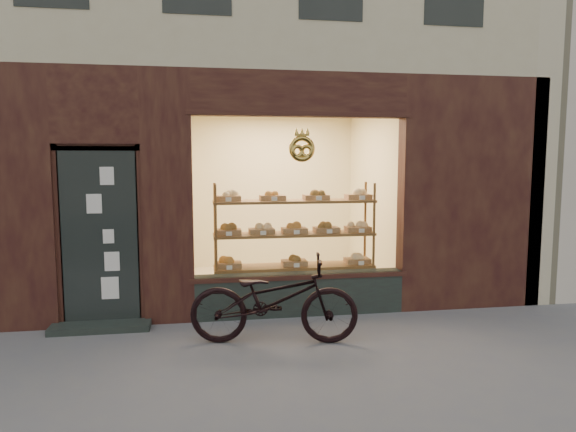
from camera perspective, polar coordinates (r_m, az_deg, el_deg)
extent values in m
plane|color=#575860|center=(4.81, 0.73, -18.53)|extent=(90.00, 90.00, 0.00)
cube|color=#23312B|center=(6.76, 1.33, -8.63)|extent=(2.70, 0.25, 0.55)
cube|color=black|center=(6.54, -20.16, -2.16)|extent=(0.90, 0.04, 2.15)
cube|color=#23312B|center=(6.62, -20.07, -11.48)|extent=(1.15, 0.35, 0.08)
torus|color=gold|center=(6.43, 1.55, 7.48)|extent=(0.33, 0.07, 0.33)
cube|color=brown|center=(7.22, 0.69, -9.50)|extent=(2.20, 0.45, 0.04)
cube|color=brown|center=(7.10, 0.70, -5.62)|extent=(2.20, 0.45, 0.03)
cube|color=brown|center=(7.02, 0.70, -2.02)|extent=(2.20, 0.45, 0.04)
cube|color=brown|center=(6.97, 0.71, 1.64)|extent=(2.20, 0.45, 0.04)
cylinder|color=brown|center=(6.75, -8.00, -3.72)|extent=(0.04, 0.04, 1.70)
cylinder|color=brown|center=(7.13, 9.49, -3.21)|extent=(0.04, 0.04, 1.70)
cylinder|color=brown|center=(7.14, -8.08, -3.18)|extent=(0.04, 0.04, 1.70)
cylinder|color=brown|center=(7.49, 8.53, -2.73)|extent=(0.04, 0.04, 1.70)
cube|color=brown|center=(6.99, -6.61, -5.41)|extent=(0.34, 0.24, 0.07)
sphere|color=#A5582C|center=(6.98, -6.62, -4.73)|extent=(0.11, 0.11, 0.11)
cube|color=silver|center=(6.81, -6.53, -5.72)|extent=(0.07, 0.01, 0.05)
cube|color=brown|center=(7.09, 0.70, -5.20)|extent=(0.34, 0.24, 0.07)
sphere|color=#493314|center=(7.08, 0.70, -4.53)|extent=(0.11, 0.11, 0.11)
cube|color=silver|center=(6.91, 0.97, -5.50)|extent=(0.07, 0.01, 0.05)
cube|color=brown|center=(7.30, 7.70, -4.93)|extent=(0.34, 0.24, 0.07)
sphere|color=#EBC387|center=(7.29, 7.71, -4.27)|extent=(0.11, 0.11, 0.11)
cube|color=silver|center=(7.13, 8.13, -5.21)|extent=(0.08, 0.01, 0.05)
cube|color=brown|center=(6.92, -6.66, -1.76)|extent=(0.34, 0.24, 0.07)
sphere|color=#493314|center=(6.91, -6.67, -1.06)|extent=(0.11, 0.11, 0.11)
cube|color=silver|center=(6.73, -6.58, -1.98)|extent=(0.07, 0.01, 0.06)
cube|color=brown|center=(6.95, -2.95, -1.68)|extent=(0.34, 0.24, 0.07)
sphere|color=#EBC387|center=(6.94, -2.95, -0.99)|extent=(0.11, 0.11, 0.11)
cube|color=silver|center=(6.77, -2.77, -1.90)|extent=(0.07, 0.01, 0.06)
cube|color=brown|center=(7.02, 0.71, -1.60)|extent=(0.34, 0.24, 0.07)
sphere|color=#A5582C|center=(7.01, 0.71, -0.91)|extent=(0.11, 0.11, 0.11)
cube|color=silver|center=(6.84, 0.98, -1.81)|extent=(0.07, 0.01, 0.06)
cube|color=brown|center=(7.11, 4.28, -1.51)|extent=(0.34, 0.24, 0.07)
sphere|color=#493314|center=(7.10, 4.29, -0.83)|extent=(0.11, 0.11, 0.11)
cube|color=silver|center=(6.93, 4.64, -1.72)|extent=(0.07, 0.01, 0.06)
cube|color=brown|center=(7.23, 7.75, -1.43)|extent=(0.34, 0.24, 0.07)
sphere|color=#EBC387|center=(7.22, 7.76, -0.76)|extent=(0.11, 0.11, 0.11)
cube|color=silver|center=(7.05, 8.19, -1.62)|extent=(0.08, 0.01, 0.06)
cube|color=brown|center=(6.87, -6.71, 1.96)|extent=(0.34, 0.24, 0.07)
sphere|color=#EBC387|center=(6.86, -6.71, 2.67)|extent=(0.11, 0.11, 0.11)
cube|color=silver|center=(6.68, -6.63, 1.84)|extent=(0.07, 0.01, 0.06)
cube|color=brown|center=(6.92, -1.74, 2.04)|extent=(0.34, 0.24, 0.07)
sphere|color=#A5582C|center=(6.92, -1.74, 2.74)|extent=(0.11, 0.11, 0.11)
cube|color=silver|center=(6.74, -1.53, 1.92)|extent=(0.08, 0.01, 0.06)
cube|color=brown|center=(7.03, 3.12, 2.09)|extent=(0.34, 0.24, 0.07)
sphere|color=#493314|center=(7.02, 3.12, 2.78)|extent=(0.11, 0.11, 0.11)
cube|color=silver|center=(6.85, 3.46, 1.98)|extent=(0.07, 0.01, 0.06)
cube|color=brown|center=(7.18, 7.80, 2.13)|extent=(0.34, 0.24, 0.07)
sphere|color=#EBC387|center=(7.18, 7.81, 2.81)|extent=(0.11, 0.11, 0.11)
cube|color=silver|center=(7.01, 8.25, 2.02)|extent=(0.08, 0.01, 0.06)
imported|color=black|center=(5.71, -1.57, -9.28)|extent=(1.93, 0.94, 0.97)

